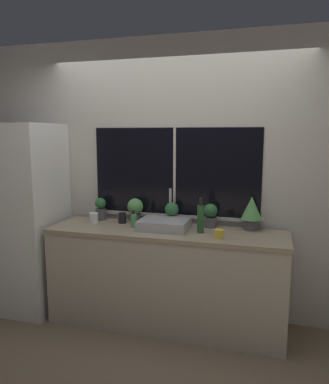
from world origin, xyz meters
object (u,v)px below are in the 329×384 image
potted_plant_center (172,212)px  mug_black (122,218)px  potted_plant_left (135,208)px  bottle_tall (201,218)px  potted_plant_right (210,215)px  mug_white (94,218)px  soap_bottle (134,220)px  sink (164,224)px  potted_plant_far_right (252,211)px  potted_plant_far_left (100,209)px  refrigerator (27,218)px  mug_yellow (219,234)px

potted_plant_center → mug_black: 0.50m
potted_plant_left → potted_plant_center: bearing=0.0°
bottle_tall → mug_black: (-0.80, 0.14, -0.08)m
potted_plant_right → bottle_tall: bottle_tall is taller
potted_plant_center → mug_white: size_ratio=2.16×
soap_bottle → mug_white: 0.44m
sink → soap_bottle: size_ratio=2.76×
sink → potted_plant_far_right: (0.77, 0.18, 0.13)m
potted_plant_far_left → refrigerator: bearing=-162.6°
potted_plant_far_right → soap_bottle: size_ratio=1.93×
potted_plant_left → mug_yellow: size_ratio=3.05×
potted_plant_right → mug_black: potted_plant_right is taller
refrigerator → mug_black: bearing=8.6°
potted_plant_far_left → sink: bearing=-13.7°
soap_bottle → mug_white: (-0.44, 0.05, -0.02)m
mug_white → potted_plant_far_left: bearing=89.2°
refrigerator → potted_plant_left: refrigerator is taller
potted_plant_center → mug_yellow: size_ratio=2.79×
refrigerator → potted_plant_far_right: (2.21, 0.22, 0.16)m
potted_plant_far_right → soap_bottle: (-1.06, -0.20, -0.11)m
mug_black → mug_yellow: (0.99, -0.28, -0.01)m
potted_plant_center → mug_white: 0.77m
mug_black → mug_white: mug_black is taller
potted_plant_right → mug_yellow: (0.13, -0.35, -0.08)m
sink → soap_bottle: bearing=-176.0°
potted_plant_far_left → mug_yellow: potted_plant_far_left is taller
potted_plant_left → mug_white: (-0.38, -0.15, -0.09)m
potted_plant_far_right → mug_black: potted_plant_far_right is taller
potted_plant_far_right → mug_white: 1.51m
potted_plant_far_left → mug_black: potted_plant_far_left is taller
potted_plant_far_right → mug_black: size_ratio=3.04×
sink → potted_plant_far_right: sink is taller
mug_white → mug_black: bearing=15.6°
mug_black → mug_white: bearing=-164.4°
potted_plant_center → bottle_tall: bearing=-34.5°
potted_plant_center → bottle_tall: size_ratio=0.69×
refrigerator → potted_plant_far_right: 2.23m
sink → mug_black: sink is taller
potted_plant_far_right → mug_yellow: 0.45m
soap_bottle → mug_black: (-0.17, 0.12, -0.02)m
potted_plant_left → mug_black: size_ratio=2.33×
refrigerator → soap_bottle: bearing=1.4°
sink → soap_bottle: (-0.29, -0.02, 0.02)m
potted_plant_left → mug_white: potted_plant_left is taller
potted_plant_right → potted_plant_far_left: bearing=-180.0°
sink → potted_plant_right: (0.40, 0.18, 0.07)m
soap_bottle → bottle_tall: 0.64m
potted_plant_far_left → potted_plant_left: potted_plant_left is taller
potted_plant_far_right → potted_plant_right: bearing=180.0°
potted_plant_center → bottle_tall: 0.39m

